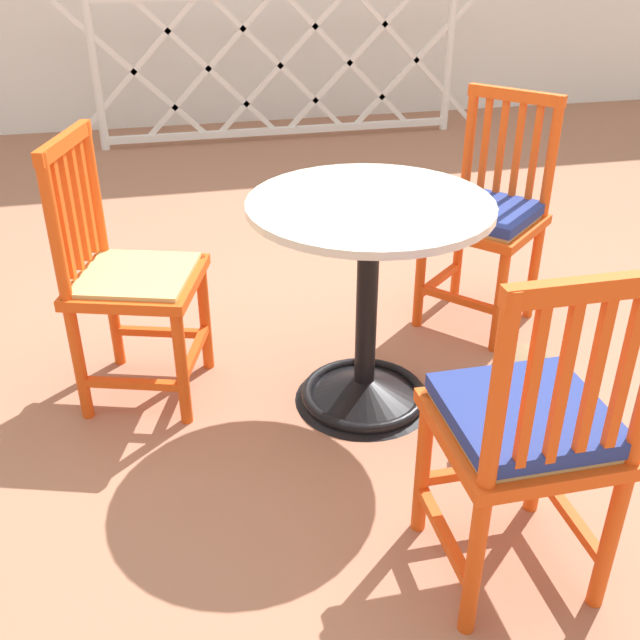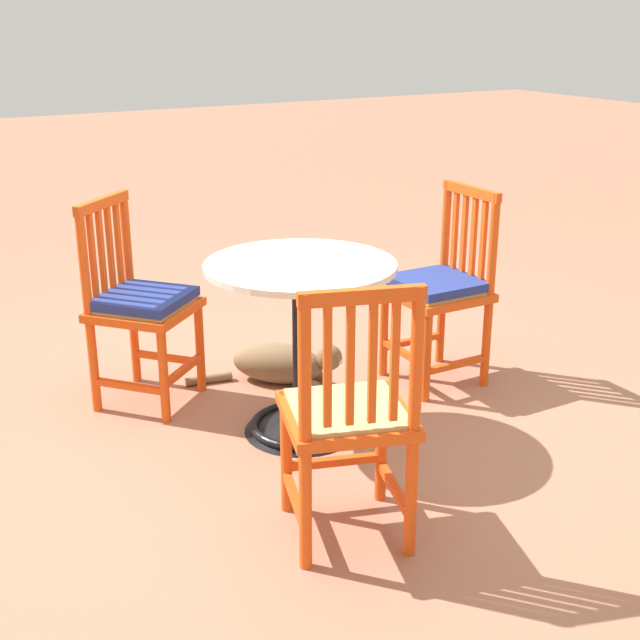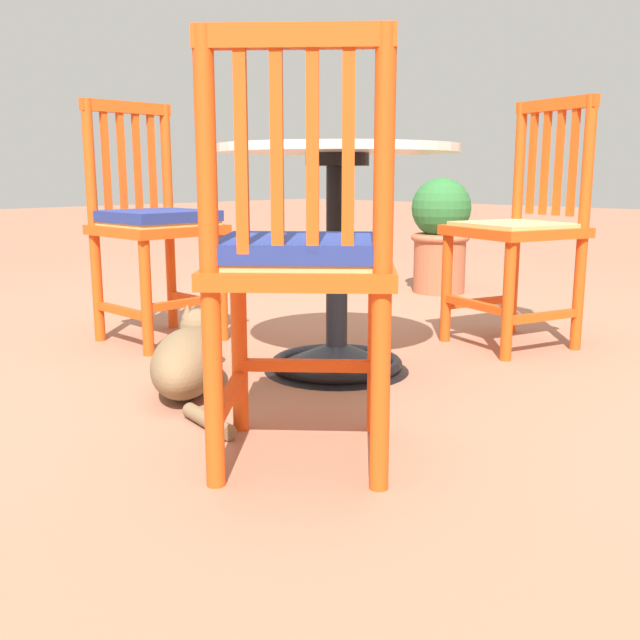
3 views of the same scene
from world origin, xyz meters
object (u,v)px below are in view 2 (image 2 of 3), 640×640
object	(u,v)px
orange_chair_facing_out	(140,306)
orange_chair_at_corner	(349,418)
cafe_table	(301,368)
tabby_cat	(285,364)
orange_chair_by_planter	(440,290)

from	to	relation	value
orange_chair_facing_out	orange_chair_at_corner	world-z (taller)	same
cafe_table	tabby_cat	bearing A→B (deg)	-19.56
orange_chair_facing_out	tabby_cat	world-z (taller)	orange_chair_facing_out
orange_chair_facing_out	orange_chair_by_planter	bearing A→B (deg)	-109.82
orange_chair_at_corner	orange_chair_facing_out	bearing A→B (deg)	9.67
cafe_table	tabby_cat	size ratio (longest dim) A/B	1.18
cafe_table	orange_chair_at_corner	world-z (taller)	orange_chair_at_corner
orange_chair_by_planter	tabby_cat	size ratio (longest dim) A/B	1.41
cafe_table	orange_chair_at_corner	size ratio (longest dim) A/B	0.83
cafe_table	orange_chair_by_planter	bearing A→B (deg)	-79.29
orange_chair_by_planter	orange_chair_at_corner	bearing A→B (deg)	130.85
cafe_table	orange_chair_facing_out	distance (m)	0.79
orange_chair_by_planter	tabby_cat	distance (m)	0.80
orange_chair_facing_out	tabby_cat	bearing A→B (deg)	-102.94
orange_chair_facing_out	tabby_cat	xyz separation A→B (m)	(-0.14, -0.63, -0.35)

